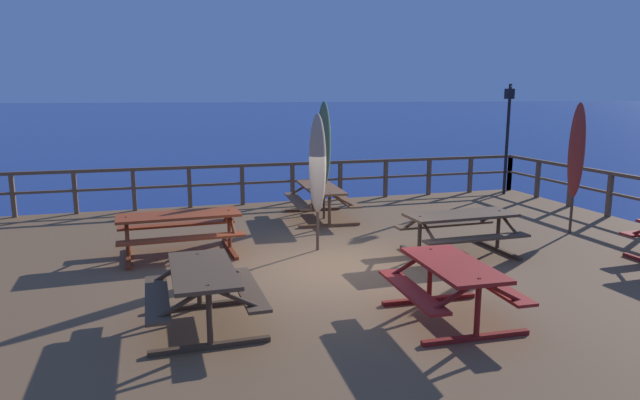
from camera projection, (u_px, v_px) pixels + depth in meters
ground_plane at (335, 307)px, 9.50m from camera, size 600.00×600.00×0.00m
wooden_deck at (335, 288)px, 9.43m from camera, size 15.39×12.16×0.72m
railing_waterside_far at (268, 177)px, 14.82m from camera, size 15.19×0.10×1.09m
picnic_table_mid_right at (321, 195)px, 13.03m from camera, size 1.53×2.21×0.78m
picnic_table_back_right at (179, 225)px, 10.02m from camera, size 2.23×1.49×0.78m
picnic_table_mid_left at (452, 279)px, 7.10m from camera, size 1.46×1.70×0.78m
picnic_table_front_right at (460, 225)px, 10.04m from camera, size 2.02×1.44×0.78m
picnic_table_mid_centre at (203, 285)px, 6.87m from camera, size 1.43×1.69×0.78m
patio_umbrella_tall_back_right at (324, 145)px, 12.78m from camera, size 0.32×0.32×2.74m
patio_umbrella_short_mid at (318, 164)px, 10.13m from camera, size 0.32×0.32×2.56m
patio_umbrella_short_front at (577, 151)px, 11.36m from camera, size 0.32×0.32×2.74m
lamp_post_hooked at (508, 123)px, 15.80m from camera, size 0.47×0.59×3.20m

